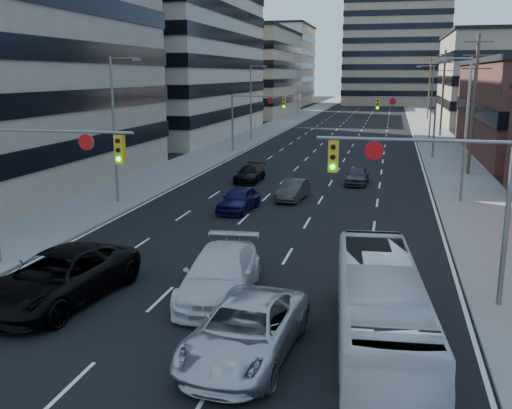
{
  "coord_description": "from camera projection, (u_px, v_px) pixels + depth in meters",
  "views": [
    {
      "loc": [
        6.06,
        -12.05,
        7.99
      ],
      "look_at": [
        0.23,
        12.49,
        2.2
      ],
      "focal_mm": 40.0,
      "sensor_mm": 36.0,
      "label": 1
    }
  ],
  "objects": [
    {
      "name": "bg_block_left",
      "position": [
        264.0,
        66.0,
        151.41
      ],
      "size": [
        24.0,
        24.0,
        20.0
      ],
      "primitive_type": "cube",
      "color": "#ADA089",
      "rests_on": "ground"
    },
    {
      "name": "streetlight_right_far",
      "position": [
        430.0,
        99.0,
        68.01
      ],
      "size": [
        2.03,
        0.22,
        9.0
      ],
      "color": "slate",
      "rests_on": "ground"
    },
    {
      "name": "signal_far_left",
      "position": [
        254.0,
        111.0,
        58.01
      ],
      "size": [
        6.09,
        0.33,
        6.0
      ],
      "color": "slate",
      "rests_on": "ground"
    },
    {
      "name": "black_pickup",
      "position": [
        60.0,
        277.0,
        20.29
      ],
      "size": [
        3.85,
        6.97,
        1.85
      ],
      "primitive_type": "imported",
      "rotation": [
        0.0,
        0.0,
        -0.12
      ],
      "color": "black",
      "rests_on": "ground"
    },
    {
      "name": "signal_far_right",
      "position": [
        410.0,
        113.0,
        54.55
      ],
      "size": [
        6.09,
        0.33,
        6.0
      ],
      "color": "slate",
      "rests_on": "ground"
    },
    {
      "name": "streetlight_left_far",
      "position": [
        299.0,
        91.0,
        101.12
      ],
      "size": [
        2.03,
        0.22,
        9.0
      ],
      "color": "slate",
      "rests_on": "ground"
    },
    {
      "name": "office_left_mid",
      "position": [
        137.0,
        27.0,
        74.42
      ],
      "size": [
        26.0,
        34.0,
        28.0
      ],
      "primitive_type": "cube",
      "color": "#ADA089",
      "rests_on": "ground"
    },
    {
      "name": "streetlight_left_near",
      "position": [
        116.0,
        123.0,
        34.74
      ],
      "size": [
        2.03,
        0.22,
        9.0
      ],
      "color": "slate",
      "rests_on": "ground"
    },
    {
      "name": "streetlight_right_near",
      "position": [
        464.0,
        123.0,
        34.82
      ],
      "size": [
        2.03,
        0.22,
        9.0
      ],
      "color": "slate",
      "rests_on": "ground"
    },
    {
      "name": "utility_pole_distant",
      "position": [
        429.0,
        87.0,
        101.57
      ],
      "size": [
        2.2,
        0.28,
        11.0
      ],
      "color": "#4C3D2D",
      "rests_on": "ground"
    },
    {
      "name": "streetlight_left_mid",
      "position": [
        252.0,
        99.0,
        67.93
      ],
      "size": [
        2.03,
        0.22,
        9.0
      ],
      "color": "slate",
      "rests_on": "ground"
    },
    {
      "name": "signal_near_right",
      "position": [
        431.0,
        183.0,
        19.51
      ],
      "size": [
        6.59,
        0.33,
        6.0
      ],
      "color": "slate",
      "rests_on": "ground"
    },
    {
      "name": "road_surface",
      "position": [
        367.0,
        108.0,
        137.85
      ],
      "size": [
        18.0,
        300.0,
        0.02
      ],
      "primitive_type": "cube",
      "color": "black",
      "rests_on": "ground"
    },
    {
      "name": "transit_bus",
      "position": [
        380.0,
        312.0,
        16.25
      ],
      "size": [
        3.2,
        9.86,
        2.7
      ],
      "primitive_type": "imported",
      "rotation": [
        0.0,
        0.0,
        0.1
      ],
      "color": "silver",
      "rests_on": "ground"
    },
    {
      "name": "sedan_black_far",
      "position": [
        250.0,
        174.0,
        43.11
      ],
      "size": [
        1.8,
        4.27,
        1.23
      ],
      "primitive_type": "imported",
      "rotation": [
        0.0,
        0.0,
        -0.02
      ],
      "color": "black",
      "rests_on": "ground"
    },
    {
      "name": "sedan_grey_right",
      "position": [
        357.0,
        175.0,
        42.15
      ],
      "size": [
        1.71,
        3.95,
        1.33
      ],
      "primitive_type": "imported",
      "rotation": [
        0.0,
        0.0,
        -0.04
      ],
      "color": "#39383B",
      "rests_on": "ground"
    },
    {
      "name": "office_left_far",
      "position": [
        239.0,
        74.0,
        113.02
      ],
      "size": [
        20.0,
        30.0,
        16.0
      ],
      "primitive_type": "cube",
      "color": "gray",
      "rests_on": "ground"
    },
    {
      "name": "bg_block_right",
      "position": [
        512.0,
        83.0,
        129.3
      ],
      "size": [
        22.0,
        22.0,
        12.0
      ],
      "primitive_type": "cube",
      "color": "gray",
      "rests_on": "ground"
    },
    {
      "name": "white_van",
      "position": [
        220.0,
        274.0,
        20.76
      ],
      "size": [
        2.99,
        6.21,
        1.74
      ],
      "primitive_type": "imported",
      "rotation": [
        0.0,
        0.0,
        0.09
      ],
      "color": "silver",
      "rests_on": "ground"
    },
    {
      "name": "sedan_grey_center",
      "position": [
        293.0,
        190.0,
        36.92
      ],
      "size": [
        1.8,
        4.06,
        1.3
      ],
      "primitive_type": "imported",
      "rotation": [
        0.0,
        0.0,
        -0.11
      ],
      "color": "#2E2F31",
      "rests_on": "ground"
    },
    {
      "name": "signal_near_left",
      "position": [
        44.0,
        167.0,
        22.87
      ],
      "size": [
        6.59,
        0.33,
        6.0
      ],
      "color": "slate",
      "rests_on": "ground"
    },
    {
      "name": "ground",
      "position": [
        135.0,
        394.0,
        14.58
      ],
      "size": [
        400.0,
        400.0,
        0.0
      ],
      "primitive_type": "plane",
      "color": "black",
      "rests_on": "ground"
    },
    {
      "name": "silver_suv",
      "position": [
        246.0,
        330.0,
        16.35
      ],
      "size": [
        3.15,
        6.03,
        1.62
      ],
      "primitive_type": "imported",
      "rotation": [
        0.0,
        0.0,
        -0.08
      ],
      "color": "silver",
      "rests_on": "ground"
    },
    {
      "name": "sidewalk_left",
      "position": [
        320.0,
        107.0,
        140.43
      ],
      "size": [
        5.0,
        300.0,
        0.15
      ],
      "primitive_type": "cube",
      "color": "slate",
      "rests_on": "ground"
    },
    {
      "name": "sedan_blue",
      "position": [
        239.0,
        199.0,
        33.88
      ],
      "size": [
        2.05,
        4.37,
        1.45
      ],
      "primitive_type": "imported",
      "rotation": [
        0.0,
        0.0,
        -0.08
      ],
      "color": "#0D0E36",
      "rests_on": "ground"
    },
    {
      "name": "utility_pole_block",
      "position": [
        474.0,
        103.0,
        44.67
      ],
      "size": [
        2.2,
        0.28,
        11.0
      ],
      "color": "#4C3D2D",
      "rests_on": "ground"
    },
    {
      "name": "utility_pole_midblock",
      "position": [
        443.0,
        92.0,
        73.12
      ],
      "size": [
        2.2,
        0.28,
        11.0
      ],
      "color": "#4C3D2D",
      "rests_on": "ground"
    },
    {
      "name": "sidewalk_right",
      "position": [
        416.0,
        108.0,
        135.24
      ],
      "size": [
        5.0,
        300.0,
        0.15
      ],
      "primitive_type": "cube",
      "color": "slate",
      "rests_on": "ground"
    }
  ]
}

